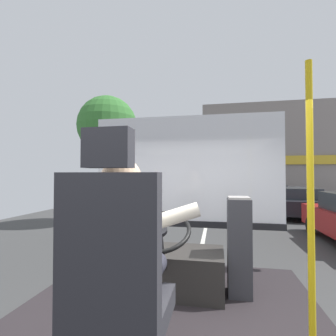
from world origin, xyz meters
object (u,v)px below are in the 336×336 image
(handrail_pole, at_px, (311,204))
(parked_car_black, at_px, (295,201))
(bus_driver, at_px, (125,246))
(fare_box, at_px, (239,246))
(parked_car_silver, at_px, (271,194))
(steering_console, at_px, (168,268))
(driver_seat, at_px, (117,289))

(handrail_pole, distance_m, parked_car_black, 11.69)
(bus_driver, bearing_deg, parked_car_black, 70.46)
(handrail_pole, relative_size, fare_box, 2.04)
(handrail_pole, height_order, fare_box, handrail_pole)
(parked_car_black, bearing_deg, bus_driver, -109.54)
(parked_car_black, bearing_deg, parked_car_silver, 90.47)
(steering_console, relative_size, parked_car_black, 0.27)
(driver_seat, height_order, steering_console, driver_seat)
(handrail_pole, relative_size, parked_car_silver, 0.46)
(steering_console, distance_m, fare_box, 0.74)
(fare_box, bearing_deg, parked_car_silver, 77.58)
(fare_box, distance_m, parked_car_silver, 15.98)
(driver_seat, xyz_separation_m, bus_driver, (-0.00, 0.11, 0.18))
(parked_car_silver, bearing_deg, handrail_pole, -100.54)
(driver_seat, distance_m, handrail_pole, 1.32)
(driver_seat, distance_m, bus_driver, 0.21)
(bus_driver, distance_m, fare_box, 1.48)
(bus_driver, bearing_deg, fare_box, 61.25)
(bus_driver, height_order, steering_console, bus_driver)
(parked_car_black, height_order, parked_car_silver, parked_car_black)
(bus_driver, relative_size, handrail_pole, 0.41)
(handrail_pole, height_order, parked_car_black, handrail_pole)
(bus_driver, relative_size, steering_console, 0.72)
(bus_driver, distance_m, parked_car_black, 12.51)
(parked_car_silver, bearing_deg, parked_car_black, -89.53)
(steering_console, distance_m, parked_car_black, 11.35)
(driver_seat, relative_size, fare_box, 1.45)
(bus_driver, bearing_deg, steering_console, 90.00)
(handrail_pole, bearing_deg, steering_console, 148.19)
(bus_driver, xyz_separation_m, parked_car_black, (4.17, 11.76, -0.91))
(driver_seat, xyz_separation_m, fare_box, (0.70, 1.38, -0.13))
(steering_console, bearing_deg, parked_car_silver, 75.21)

